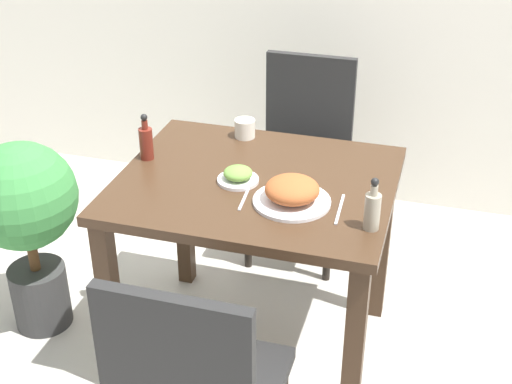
% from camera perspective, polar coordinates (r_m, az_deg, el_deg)
% --- Properties ---
extents(ground_plane, '(16.00, 16.00, 0.00)m').
position_cam_1_polar(ground_plane, '(2.84, 0.00, -12.22)').
color(ground_plane, '#B7B2A8').
extents(dining_table, '(0.93, 0.78, 0.74)m').
position_cam_1_polar(dining_table, '(2.47, 0.00, -1.44)').
color(dining_table, '#3D2819').
rests_on(dining_table, ground_plane).
extents(chair_far, '(0.42, 0.42, 0.89)m').
position_cam_1_polar(chair_far, '(3.19, 3.78, 3.62)').
color(chair_far, black).
rests_on(chair_far, ground_plane).
extents(food_plate, '(0.25, 0.25, 0.09)m').
position_cam_1_polar(food_plate, '(2.26, 2.90, -0.03)').
color(food_plate, white).
rests_on(food_plate, dining_table).
extents(side_plate, '(0.14, 0.14, 0.05)m').
position_cam_1_polar(side_plate, '(2.39, -1.45, 1.32)').
color(side_plate, white).
rests_on(side_plate, dining_table).
extents(drink_cup, '(0.08, 0.08, 0.07)m').
position_cam_1_polar(drink_cup, '(2.70, -0.90, 5.11)').
color(drink_cup, silver).
rests_on(drink_cup, dining_table).
extents(sauce_bottle, '(0.05, 0.05, 0.17)m').
position_cam_1_polar(sauce_bottle, '(2.14, 9.30, -1.38)').
color(sauce_bottle, gray).
rests_on(sauce_bottle, dining_table).
extents(condiment_bottle, '(0.05, 0.05, 0.17)m').
position_cam_1_polar(condiment_bottle, '(2.56, -8.79, 4.00)').
color(condiment_bottle, maroon).
rests_on(condiment_bottle, dining_table).
extents(fork_utensil, '(0.02, 0.19, 0.00)m').
position_cam_1_polar(fork_utensil, '(2.31, -0.86, -0.29)').
color(fork_utensil, silver).
rests_on(fork_utensil, dining_table).
extents(spoon_utensil, '(0.02, 0.19, 0.00)m').
position_cam_1_polar(spoon_utensil, '(2.25, 6.72, -1.38)').
color(spoon_utensil, silver).
rests_on(spoon_utensil, dining_table).
extents(potted_plant_left, '(0.41, 0.41, 0.79)m').
position_cam_1_polar(potted_plant_left, '(2.79, -17.96, -1.63)').
color(potted_plant_left, '#333333').
rests_on(potted_plant_left, ground_plane).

